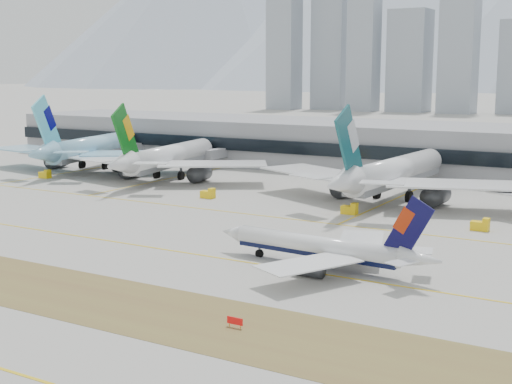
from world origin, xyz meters
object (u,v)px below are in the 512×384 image
Objects in this scene: widebody_eva at (167,158)px; terminal at (382,147)px; taxiing_airliner at (324,248)px; widebody_korean at (91,149)px; widebody_cathay at (392,174)px.

widebody_eva is 70.15m from terminal.
taxiing_airliner is 135.32m from widebody_korean.
widebody_eva reaches higher than terminal.
terminal reaches higher than taxiing_airliner.
widebody_korean is at bearing 89.30° from widebody_cathay.
taxiing_airliner is 0.58× the size of widebody_korean.
taxiing_airliner is at bearing -166.90° from widebody_cathay.
widebody_cathay is (68.99, -0.42, 0.31)m from widebody_eva.
widebody_eva is at bearing -131.88° from terminal.
widebody_eva is 0.23× the size of terminal.
taxiing_airliner is 0.61× the size of widebody_eva.
widebody_cathay is at bearing -106.71° from widebody_korean.
widebody_korean is at bearing 70.39° from widebody_eva.
widebody_eva is 0.94× the size of widebody_cathay.
widebody_eva is at bearing 92.39° from widebody_cathay.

